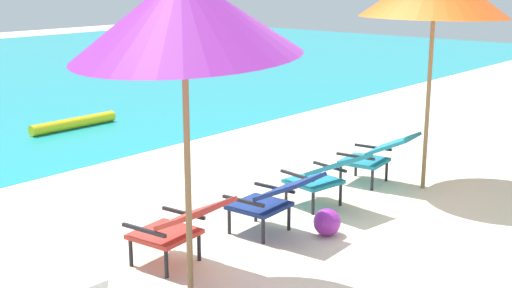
# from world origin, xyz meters

# --- Properties ---
(ground_plane) EXTENTS (40.00, 40.00, 0.00)m
(ground_plane) POSITION_xyz_m (0.00, 4.00, 0.00)
(ground_plane) COLOR beige
(swim_buoy) EXTENTS (1.60, 0.18, 0.18)m
(swim_buoy) POSITION_xyz_m (1.05, 5.45, 0.10)
(swim_buoy) COLOR yellow
(swim_buoy) RESTS_ON ocean_band
(lounge_chair_far_left) EXTENTS (0.63, 0.93, 0.68)m
(lounge_chair_far_left) POSITION_xyz_m (-1.58, 0.03, 0.40)
(lounge_chair_far_left) COLOR red
(lounge_chair_far_left) RESTS_ON ground_plane
(lounge_chair_near_left) EXTENTS (0.59, 0.91, 0.68)m
(lounge_chair_near_left) POSITION_xyz_m (-0.46, -0.12, 0.40)
(lounge_chair_near_left) COLOR navy
(lounge_chair_near_left) RESTS_ON ground_plane
(lounge_chair_near_right) EXTENTS (0.65, 0.94, 0.68)m
(lounge_chair_near_right) POSITION_xyz_m (0.52, -0.04, 0.40)
(lounge_chair_near_right) COLOR teal
(lounge_chair_near_right) RESTS_ON ground_plane
(lounge_chair_far_right) EXTENTS (0.65, 0.94, 0.68)m
(lounge_chair_far_right) POSITION_xyz_m (1.65, -0.02, 0.40)
(lounge_chair_far_right) COLOR teal
(lounge_chair_far_right) RESTS_ON ground_plane
(beach_umbrella_left) EXTENTS (1.75, 1.71, 2.61)m
(beach_umbrella_left) POSITION_xyz_m (-1.95, -0.49, 2.25)
(beach_umbrella_left) COLOR olive
(beach_umbrella_left) RESTS_ON ground_plane
(beach_ball) EXTENTS (0.27, 0.27, 0.27)m
(beach_ball) POSITION_xyz_m (-0.10, -0.51, 0.14)
(beach_ball) COLOR purple
(beach_ball) RESTS_ON ground_plane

